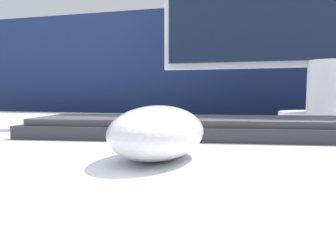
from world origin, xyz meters
TOP-DOWN VIEW (x-y plane):
  - partition_panel at (0.00, 0.56)m, footprint 5.00×0.03m
  - computer_mouse_near at (0.04, -0.15)m, footprint 0.08×0.12m
  - keyboard at (0.04, 0.01)m, footprint 0.45×0.19m

SIDE VIEW (x-z plane):
  - partition_panel at x=0.00m, z-range 0.00..1.06m
  - keyboard at x=0.04m, z-range 0.76..0.78m
  - computer_mouse_near at x=0.04m, z-range 0.76..0.80m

